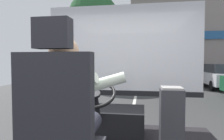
% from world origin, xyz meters
% --- Properties ---
extents(ground, '(18.00, 44.00, 0.06)m').
position_xyz_m(ground, '(0.00, 8.80, -0.02)').
color(ground, '#363636').
extents(driver_seat, '(0.48, 0.48, 1.28)m').
position_xyz_m(driver_seat, '(-0.20, -0.36, 1.15)').
color(driver_seat, black).
rests_on(driver_seat, bus_floor).
extents(bus_driver, '(0.80, 0.59, 0.77)m').
position_xyz_m(bus_driver, '(-0.20, -0.24, 1.32)').
color(bus_driver, '#282833').
rests_on(bus_driver, driver_seat).
extents(steering_console, '(1.10, 0.97, 0.79)m').
position_xyz_m(steering_console, '(-0.20, 0.97, 0.83)').
color(steering_console, black).
rests_on(steering_console, bus_floor).
extents(fare_box, '(0.21, 0.22, 0.79)m').
position_xyz_m(fare_box, '(0.60, 0.35, 1.00)').
color(fare_box, '#333338').
rests_on(fare_box, bus_floor).
extents(windshield_panel, '(2.50, 0.08, 1.48)m').
position_xyz_m(windshield_panel, '(0.00, 1.62, 1.66)').
color(windshield_panel, silver).
extents(street_tree, '(3.31, 3.31, 6.27)m').
position_xyz_m(street_tree, '(-3.00, 11.22, 4.58)').
color(street_tree, '#4C3828').
rests_on(street_tree, ground).
extents(shop_building, '(10.54, 5.23, 8.88)m').
position_xyz_m(shop_building, '(4.60, 16.75, 4.44)').
color(shop_building, gray).
rests_on(shop_building, ground).
extents(parked_car_white, '(1.98, 4.22, 1.48)m').
position_xyz_m(parked_car_white, '(5.08, 11.22, 0.76)').
color(parked_car_white, silver).
rests_on(parked_car_white, ground).
extents(parked_car_silver, '(1.95, 4.28, 1.36)m').
position_xyz_m(parked_car_silver, '(4.79, 17.08, 0.70)').
color(parked_car_silver, silver).
rests_on(parked_car_silver, ground).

